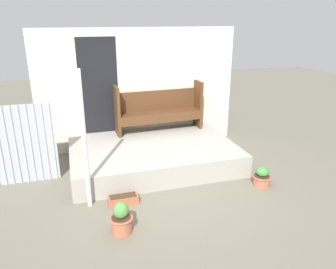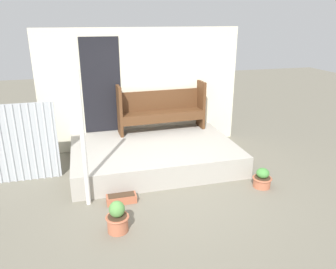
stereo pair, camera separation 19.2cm
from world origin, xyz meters
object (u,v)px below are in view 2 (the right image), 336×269
object	(u,v)px
flower_pot_left	(117,218)
flower_pot_middle	(262,179)
bench	(161,108)
planter_box_rect	(121,199)
support_post	(83,141)

from	to	relation	value
flower_pot_left	flower_pot_middle	world-z (taller)	flower_pot_left
bench	flower_pot_middle	bearing A→B (deg)	-63.05
flower_pot_left	bench	bearing A→B (deg)	65.03
bench	flower_pot_left	distance (m)	3.23
bench	planter_box_rect	bearing A→B (deg)	-121.22
support_post	bench	world-z (taller)	support_post
flower_pot_left	flower_pot_middle	bearing A→B (deg)	13.38
flower_pot_middle	planter_box_rect	xyz separation A→B (m)	(-2.43, 0.11, -0.08)
bench	support_post	bearing A→B (deg)	-131.87
flower_pot_left	flower_pot_middle	size ratio (longest dim) A/B	1.32
support_post	flower_pot_left	xyz separation A→B (m)	(0.37, -0.82, -0.87)
support_post	bench	bearing A→B (deg)	50.20
support_post	planter_box_rect	distance (m)	1.12
bench	flower_pot_middle	size ratio (longest dim) A/B	5.48
bench	flower_pot_middle	world-z (taller)	bench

